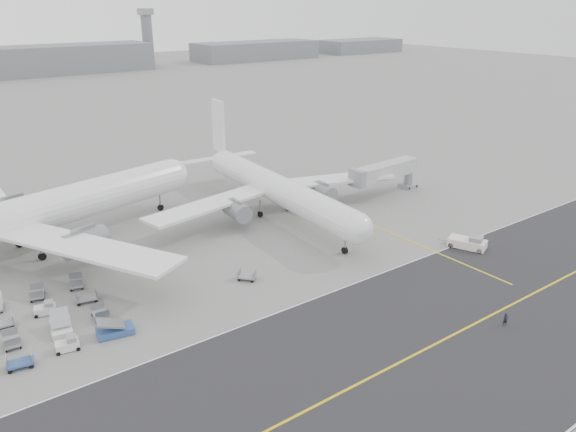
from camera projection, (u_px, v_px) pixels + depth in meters
ground at (263, 307)px, 69.41m from camera, size 700.00×700.00×0.00m
taxiway at (399, 363)px, 58.68m from camera, size 220.00×59.00×0.03m
horizon_buildings at (23, 76)px, 281.32m from camera, size 520.00×28.00×28.00m
control_tower at (147, 36)px, 317.98m from camera, size 7.00×7.00×31.25m
airliner_a at (27, 216)px, 82.15m from camera, size 58.82×57.52×20.63m
airliner_b at (275, 188)px, 97.75m from camera, size 49.08×49.74×17.15m
pushback_tug at (468, 243)px, 85.61m from camera, size 4.60×7.26×2.09m
jet_bridge at (385, 172)px, 107.72m from camera, size 17.34×4.33×6.51m
gse_cluster at (31, 329)px, 64.76m from camera, size 25.78×25.11×2.03m
stray_dolly at (247, 280)px, 76.13m from camera, size 2.70×2.79×1.48m
ground_crew_a at (505, 319)px, 65.14m from camera, size 0.69×0.59×1.61m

